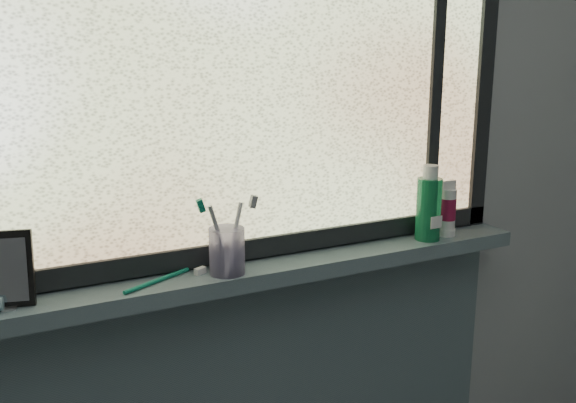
% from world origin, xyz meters
% --- Properties ---
extents(wall_back, '(3.00, 0.01, 2.50)m').
position_xyz_m(wall_back, '(0.00, 1.30, 1.25)').
color(wall_back, '#9EA3A8').
rests_on(wall_back, ground).
extents(windowsill, '(1.62, 0.14, 0.04)m').
position_xyz_m(windowsill, '(0.00, 1.23, 1.00)').
color(windowsill, slate).
rests_on(windowsill, wall_back).
extents(window_pane, '(1.50, 0.01, 1.00)m').
position_xyz_m(window_pane, '(0.00, 1.28, 1.53)').
color(window_pane, silver).
rests_on(window_pane, wall_back).
extents(frame_bottom, '(1.60, 0.03, 0.05)m').
position_xyz_m(frame_bottom, '(0.00, 1.28, 1.05)').
color(frame_bottom, black).
rests_on(frame_bottom, windowsill).
extents(frame_right, '(0.05, 0.03, 1.10)m').
position_xyz_m(frame_right, '(0.78, 1.28, 1.53)').
color(frame_right, black).
rests_on(frame_right, wall_back).
extents(frame_mullion, '(0.03, 0.03, 1.00)m').
position_xyz_m(frame_mullion, '(0.60, 1.28, 1.53)').
color(frame_mullion, black).
rests_on(frame_mullion, wall_back).
extents(vanity_mirror, '(0.14, 0.09, 0.16)m').
position_xyz_m(vanity_mirror, '(-0.53, 1.24, 1.10)').
color(vanity_mirror, black).
rests_on(vanity_mirror, windowsill).
extents(toothbrush_cup, '(0.09, 0.09, 0.11)m').
position_xyz_m(toothbrush_cup, '(-0.05, 1.21, 1.08)').
color(toothbrush_cup, '#B4A6DC').
rests_on(toothbrush_cup, windowsill).
extents(toothbrush_lying, '(0.22, 0.12, 0.02)m').
position_xyz_m(toothbrush_lying, '(-0.21, 1.22, 1.03)').
color(toothbrush_lying, '#0C7256').
rests_on(toothbrush_lying, windowsill).
extents(mouthwash_bottle, '(0.09, 0.09, 0.17)m').
position_xyz_m(mouthwash_bottle, '(0.55, 1.21, 1.12)').
color(mouthwash_bottle, '#1D965A').
rests_on(mouthwash_bottle, windowsill).
extents(cream_tube, '(0.06, 0.06, 0.11)m').
position_xyz_m(cream_tube, '(0.62, 1.22, 1.10)').
color(cream_tube, silver).
rests_on(cream_tube, windowsill).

